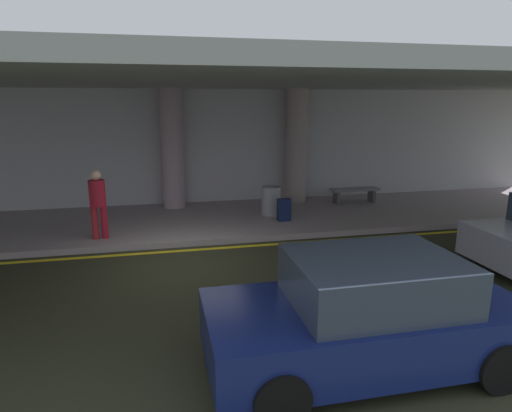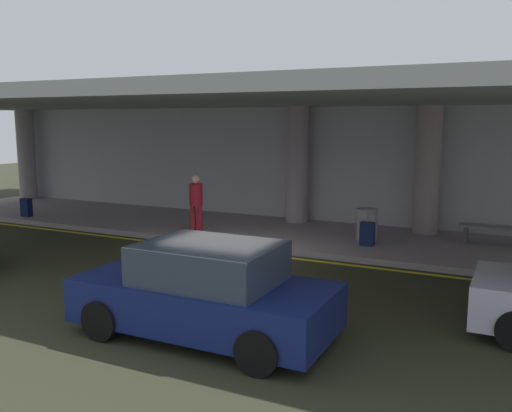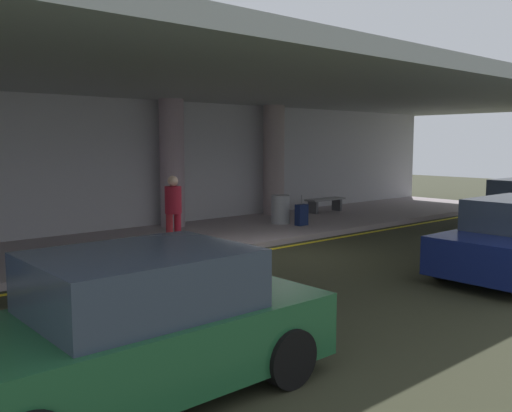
# 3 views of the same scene
# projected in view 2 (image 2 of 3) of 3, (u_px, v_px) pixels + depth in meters

# --- Properties ---
(ground_plane) EXTENTS (60.00, 60.00, 0.00)m
(ground_plane) POSITION_uv_depth(u_px,v_px,m) (226.00, 259.00, 13.51)
(ground_plane) COLOR #2C2D1E
(sidewalk) EXTENTS (26.00, 4.20, 0.15)m
(sidewalk) POSITION_uv_depth(u_px,v_px,m) (277.00, 233.00, 16.25)
(sidewalk) COLOR gray
(sidewalk) RESTS_ON ground
(lane_stripe_yellow) EXTENTS (26.00, 0.14, 0.01)m
(lane_stripe_yellow) POSITION_uv_depth(u_px,v_px,m) (240.00, 252.00, 14.17)
(lane_stripe_yellow) COLOR yellow
(lane_stripe_yellow) RESTS_ON ground
(support_column_far_left) EXTENTS (0.71, 0.71, 3.65)m
(support_column_far_left) POSITION_uv_depth(u_px,v_px,m) (26.00, 155.00, 22.55)
(support_column_far_left) COLOR gray
(support_column_far_left) RESTS_ON sidewalk
(support_column_left_mid) EXTENTS (0.71, 0.71, 3.65)m
(support_column_left_mid) POSITION_uv_depth(u_px,v_px,m) (297.00, 165.00, 17.35)
(support_column_left_mid) COLOR gray
(support_column_left_mid) RESTS_ON sidewalk
(support_column_center) EXTENTS (0.71, 0.71, 3.65)m
(support_column_center) POSITION_uv_depth(u_px,v_px,m) (427.00, 170.00, 15.61)
(support_column_center) COLOR gray
(support_column_center) RESTS_ON sidewalk
(ceiling_overhang) EXTENTS (28.00, 13.20, 0.30)m
(ceiling_overhang) POSITION_uv_depth(u_px,v_px,m) (270.00, 99.00, 15.20)
(ceiling_overhang) COLOR #929895
(ceiling_overhang) RESTS_ON support_column_far_left
(terminal_back_wall) EXTENTS (26.00, 0.30, 3.80)m
(terminal_back_wall) POSITION_uv_depth(u_px,v_px,m) (305.00, 166.00, 17.96)
(terminal_back_wall) COLOR #AEACB3
(terminal_back_wall) RESTS_ON ground
(car_navy) EXTENTS (4.10, 1.92, 1.50)m
(car_navy) POSITION_uv_depth(u_px,v_px,m) (206.00, 292.00, 8.57)
(car_navy) COLOR navy
(car_navy) RESTS_ON ground
(traveler_with_luggage) EXTENTS (0.38, 0.38, 1.68)m
(traveler_with_luggage) POSITION_uv_depth(u_px,v_px,m) (196.00, 200.00, 15.64)
(traveler_with_luggage) COLOR maroon
(traveler_with_luggage) RESTS_ON sidewalk
(suitcase_upright_primary) EXTENTS (0.36, 0.22, 0.90)m
(suitcase_upright_primary) POSITION_uv_depth(u_px,v_px,m) (26.00, 207.00, 18.52)
(suitcase_upright_primary) COLOR #0C1445
(suitcase_upright_primary) RESTS_ON sidewalk
(suitcase_upright_secondary) EXTENTS (0.36, 0.22, 0.90)m
(suitcase_upright_secondary) POSITION_uv_depth(u_px,v_px,m) (367.00, 234.00, 14.21)
(suitcase_upright_secondary) COLOR #111D46
(suitcase_upright_secondary) RESTS_ON sidewalk
(bench_metal) EXTENTS (1.60, 0.50, 0.48)m
(bench_metal) POSITION_uv_depth(u_px,v_px,m) (491.00, 231.00, 14.42)
(bench_metal) COLOR slate
(bench_metal) RESTS_ON sidewalk
(trash_bin_steel) EXTENTS (0.56, 0.56, 0.85)m
(trash_bin_steel) POSITION_uv_depth(u_px,v_px,m) (367.00, 224.00, 14.90)
(trash_bin_steel) COLOR gray
(trash_bin_steel) RESTS_ON sidewalk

